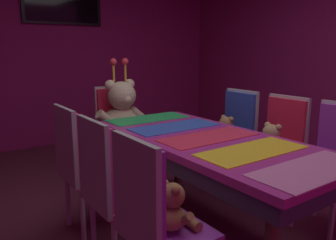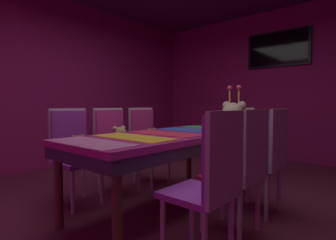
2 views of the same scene
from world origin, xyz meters
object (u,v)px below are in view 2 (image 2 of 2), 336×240
chair_left_0 (72,146)px  throne_chair (238,135)px  chair_right_0 (214,173)px  teddy_left_2 (153,140)px  king_teddy_bear (232,127)px  chair_left_1 (112,141)px  teddy_left_1 (120,142)px  chair_right_1 (246,160)px  teddy_right_1 (228,159)px  teddy_left_0 (79,150)px  teddy_right_2 (255,151)px  wall_tv (278,49)px  banquet_table (166,143)px  chair_left_2 (145,137)px  chair_right_2 (270,151)px

chair_left_0 → throne_chair: 2.23m
chair_right_0 → teddy_left_2: bearing=-34.0°
king_teddy_bear → chair_left_1: bearing=-31.1°
chair_left_0 → king_teddy_bear: king_teddy_bear is taller
teddy_left_1 → throne_chair: 1.70m
chair_left_0 → chair_right_1: 1.75m
chair_left_1 → teddy_right_1: (1.53, -0.02, -0.01)m
teddy_left_0 → teddy_right_2: 1.73m
chair_left_1 → king_teddy_bear: bearing=58.9°
teddy_left_1 → wall_tv: size_ratio=0.31×
teddy_left_2 → teddy_left_0: bearing=-90.8°
chair_left_1 → teddy_right_2: (1.52, 0.52, -0.02)m
banquet_table → king_teddy_bear: bearing=90.0°
banquet_table → chair_right_0: 1.01m
banquet_table → chair_right_1: (0.84, -0.02, -0.06)m
teddy_left_0 → chair_left_2: chair_left_2 is taller
teddy_left_1 → chair_right_0: 1.63m
chair_left_0 → teddy_left_1: size_ratio=2.90×
chair_left_1 → throne_chair: bearing=61.7°
chair_left_2 → teddy_left_1: bearing=-75.2°
chair_left_2 → throne_chair: size_ratio=1.00×
teddy_left_2 → teddy_right_2: (1.37, -0.00, 0.01)m
chair_left_2 → throne_chair: same height
chair_right_0 → teddy_right_1: chair_right_0 is taller
teddy_left_1 → teddy_left_2: bearing=89.6°
teddy_left_0 → teddy_right_2: teddy_right_2 is taller
chair_left_1 → king_teddy_bear: size_ratio=1.18×
teddy_left_1 → chair_left_1: bearing=-180.0°
chair_left_1 → teddy_left_1: size_ratio=2.90×
teddy_right_1 → chair_left_0: bearing=17.9°
banquet_table → chair_left_2: chair_left_2 is taller
wall_tv → teddy_right_1: bearing=-77.6°
chair_right_1 → teddy_right_2: bearing=-74.1°
teddy_right_1 → chair_left_1: bearing=-0.6°
chair_left_0 → chair_right_2: (1.67, 1.03, 0.00)m
teddy_right_1 → king_teddy_bear: size_ratio=0.39×
chair_left_2 → chair_right_0: 1.98m
throne_chair → banquet_table: bearing=-0.0°
wall_tv → king_teddy_bear: bearing=-90.0°
chair_left_0 → chair_left_1: (0.01, 0.51, 0.00)m
teddy_right_1 → throne_chair: bearing=-66.2°
chair_right_0 → throne_chair: same height
banquet_table → teddy_left_2: banquet_table is taller
chair_right_0 → chair_right_2: size_ratio=1.00×
teddy_left_1 → teddy_right_2: bearing=20.9°
chair_left_0 → chair_left_1: same height
teddy_right_1 → king_teddy_bear: bearing=-63.8°
teddy_left_2 → teddy_right_1: size_ratio=0.87×
chair_left_2 → chair_left_0: bearing=-90.8°
teddy_left_0 → teddy_right_1: bearing=19.6°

